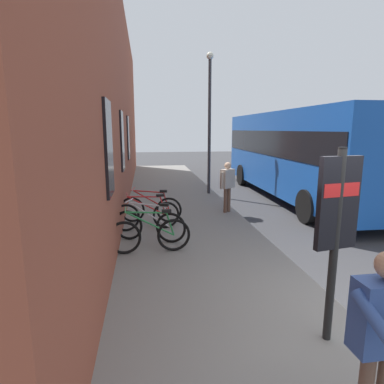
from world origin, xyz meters
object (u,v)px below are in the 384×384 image
at_px(transit_info_sign, 337,216).
at_px(street_lamp, 210,113).
at_px(bicycle_beside_lamp, 150,225).
at_px(bicycle_under_window, 150,235).
at_px(bicycle_mid_rack, 151,209).
at_px(tourist_with_hotdogs, 384,328).
at_px(city_bus, 297,150).
at_px(pedestrian_crossing_street, 227,182).
at_px(bicycle_end_of_row, 147,215).

relative_size(transit_info_sign, street_lamp, 0.44).
bearing_deg(bicycle_beside_lamp, street_lamp, -24.34).
height_order(bicycle_beside_lamp, street_lamp, street_lamp).
xyz_separation_m(bicycle_under_window, bicycle_beside_lamp, (0.72, -0.01, 0.00)).
height_order(bicycle_mid_rack, tourist_with_hotdogs, tourist_with_hotdogs).
bearing_deg(bicycle_mid_rack, street_lamp, -31.82).
xyz_separation_m(bicycle_under_window, tourist_with_hotdogs, (-4.57, -1.80, 0.64)).
height_order(bicycle_under_window, bicycle_beside_lamp, same).
distance_m(bicycle_under_window, transit_info_sign, 4.09).
bearing_deg(city_bus, pedestrian_crossing_street, 123.33).
relative_size(bicycle_under_window, pedestrian_crossing_street, 1.11).
bearing_deg(pedestrian_crossing_street, street_lamp, -0.49).
distance_m(bicycle_under_window, bicycle_end_of_row, 1.64).
bearing_deg(pedestrian_crossing_street, bicycle_under_window, 141.62).
relative_size(city_bus, tourist_with_hotdogs, 6.29).
relative_size(bicycle_beside_lamp, city_bus, 0.16).
bearing_deg(bicycle_end_of_row, tourist_with_hotdogs, -163.42).
relative_size(bicycle_under_window, street_lamp, 0.32).
bearing_deg(tourist_with_hotdogs, bicycle_end_of_row, 16.58).
relative_size(bicycle_mid_rack, transit_info_sign, 0.73).
distance_m(city_bus, pedestrian_crossing_street, 4.07).
height_order(bicycle_under_window, bicycle_end_of_row, same).
bearing_deg(bicycle_mid_rack, pedestrian_crossing_street, -71.21).
bearing_deg(transit_info_sign, street_lamp, -2.20).
xyz_separation_m(bicycle_end_of_row, bicycle_mid_rack, (0.68, -0.12, 0.00)).
bearing_deg(bicycle_beside_lamp, pedestrian_crossing_street, -45.65).
relative_size(bicycle_beside_lamp, transit_info_sign, 0.70).
xyz_separation_m(bicycle_mid_rack, city_bus, (3.01, -5.75, 1.41)).
height_order(city_bus, street_lamp, street_lamp).
xyz_separation_m(pedestrian_crossing_street, tourist_with_hotdogs, (-7.72, 0.69, 0.06)).
bearing_deg(tourist_with_hotdogs, bicycle_beside_lamp, 18.71).
xyz_separation_m(pedestrian_crossing_street, street_lamp, (3.12, -0.03, 2.26)).
distance_m(bicycle_end_of_row, transit_info_sign, 5.51).
relative_size(pedestrian_crossing_street, street_lamp, 0.29).
xyz_separation_m(transit_info_sign, tourist_with_hotdogs, (-1.31, 0.35, -0.57)).
height_order(bicycle_beside_lamp, pedestrian_crossing_street, pedestrian_crossing_street).
xyz_separation_m(bicycle_beside_lamp, street_lamp, (5.55, -2.51, 2.85)).
height_order(transit_info_sign, tourist_with_hotdogs, transit_info_sign).
bearing_deg(bicycle_end_of_row, pedestrian_crossing_street, -59.37).
xyz_separation_m(bicycle_beside_lamp, pedestrian_crossing_street, (2.43, -2.49, 0.58)).
bearing_deg(pedestrian_crossing_street, bicycle_end_of_row, 120.63).
bearing_deg(street_lamp, transit_info_sign, 177.80).
distance_m(pedestrian_crossing_street, tourist_with_hotdogs, 7.75).
xyz_separation_m(bicycle_mid_rack, street_lamp, (3.95, -2.45, 2.85)).
xyz_separation_m(bicycle_end_of_row, tourist_with_hotdogs, (-6.21, -1.85, 0.64)).
distance_m(bicycle_beside_lamp, city_bus, 7.56).
xyz_separation_m(bicycle_beside_lamp, tourist_with_hotdogs, (-5.29, -1.79, 0.64)).
bearing_deg(bicycle_end_of_row, street_lamp, -29.05).
bearing_deg(transit_info_sign, pedestrian_crossing_street, -3.04).
bearing_deg(bicycle_end_of_row, bicycle_under_window, -178.28).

